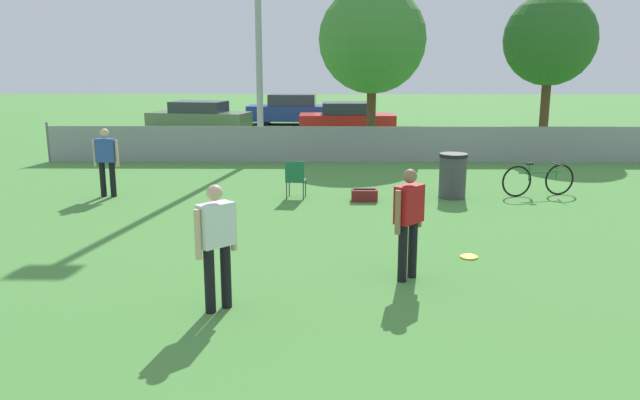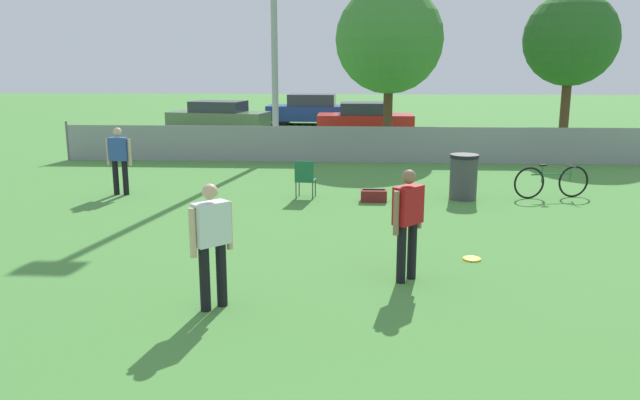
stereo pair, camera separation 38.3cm
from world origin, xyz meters
name	(u,v)px [view 2 (the right image)]	position (x,y,z in m)	size (l,w,h in m)	color
fence_backline	(386,145)	(0.00, 18.00, 0.55)	(19.95, 0.07, 1.21)	gray
tree_near_pole	(389,40)	(0.18, 21.14, 3.76)	(3.70, 3.70, 5.63)	#4C331E
tree_far_right	(571,40)	(6.38, 21.48, 3.76)	(3.18, 3.18, 5.37)	#4C331E
player_thrower_red	(408,217)	(-0.23, 7.43, 0.92)	(0.46, 0.47, 1.58)	black
player_receiver_white	(212,237)	(-2.70, 6.28, 0.92)	(0.47, 0.47, 1.58)	black
spectator_in_blue	(119,156)	(-6.36, 12.92, 0.89)	(0.58, 0.23, 1.56)	black
frisbee_disc	(472,259)	(0.88, 8.43, 0.01)	(0.28, 0.28, 0.03)	yellow
folding_chair_sideline	(305,177)	(-2.07, 12.72, 0.49)	(0.46, 0.47, 0.87)	#333338
bicycle_sideline	(551,182)	(3.47, 13.10, 0.37)	(1.76, 0.52, 0.77)	black
trash_bin	(464,177)	(1.47, 12.89, 0.51)	(0.63, 0.63, 1.01)	#3F3F44
gear_bag_sideline	(374,196)	(-0.53, 12.52, 0.13)	(0.57, 0.31, 0.28)	maroon
parked_car_olive	(219,116)	(-7.09, 26.90, 0.64)	(4.65, 2.57, 1.31)	black
parked_car_blue	(312,110)	(-3.09, 29.87, 0.71)	(4.41, 1.87, 1.48)	black
parked_car_red	(365,119)	(-0.54, 25.40, 0.67)	(3.99, 1.87, 1.36)	black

